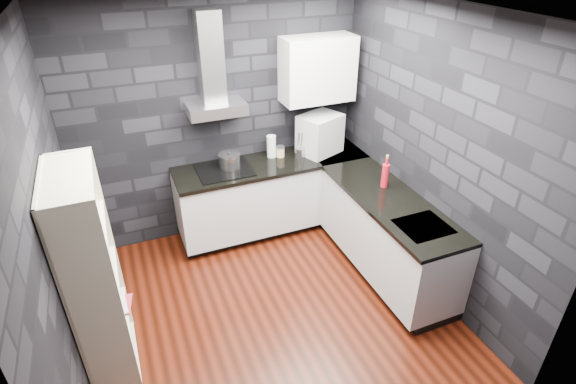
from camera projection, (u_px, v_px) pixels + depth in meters
ground at (272, 310)px, 4.32m from camera, size 3.20×3.20×0.00m
ceiling at (265, 12)px, 2.95m from camera, size 3.20×3.20×0.00m
wall_back at (218, 121)px, 4.93m from camera, size 3.20×0.05×2.70m
wall_front at (377, 334)px, 2.34m from camera, size 3.20×0.05×2.70m
wall_left at (49, 234)px, 3.10m from camera, size 0.05×3.20×2.70m
wall_right at (433, 156)px, 4.17m from camera, size 0.05×3.20×2.70m
toekick_back at (272, 222)px, 5.53m from camera, size 2.18×0.50×0.10m
toekick_right at (386, 266)px, 4.82m from camera, size 0.50×1.78×0.10m
counter_back_cab at (272, 194)px, 5.28m from camera, size 2.20×0.60×0.76m
counter_right_cab at (387, 234)px, 4.58m from camera, size 0.60×1.80×0.76m
counter_back_top at (272, 164)px, 5.07m from camera, size 2.20×0.62×0.04m
counter_right_top at (391, 201)px, 4.38m from camera, size 0.62×1.80×0.04m
counter_corner_top at (335, 152)px, 5.34m from camera, size 0.62×0.62×0.04m
hood_body at (216, 109)px, 4.65m from camera, size 0.60×0.34×0.12m
hood_chimney at (211, 57)px, 4.45m from camera, size 0.24×0.20×0.90m
upper_cabinet at (318, 69)px, 4.88m from camera, size 0.80×0.35×0.70m
cooktop at (224, 170)px, 4.88m from camera, size 0.58×0.50×0.01m
sink_rim at (423, 227)px, 3.98m from camera, size 0.44×0.40×0.01m
pot at (230, 161)px, 4.90m from camera, size 0.29×0.29×0.14m
glass_vase at (271, 146)px, 5.12m from camera, size 0.13×0.13×0.26m
storage_jar at (280, 152)px, 5.15m from camera, size 0.11×0.11×0.11m
utensil_crock at (299, 153)px, 5.11m from camera, size 0.11×0.11×0.13m
appliance_garage at (320, 134)px, 5.18m from camera, size 0.56×0.50×0.46m
red_bottle at (385, 176)px, 4.52m from camera, size 0.08×0.08×0.25m
bookshelf at (95, 281)px, 3.36m from camera, size 0.54×0.86×1.80m
fruit_bowl at (95, 286)px, 3.25m from camera, size 0.26×0.26×0.06m
book_red at (106, 298)px, 3.67m from camera, size 0.19×0.06×0.25m
book_second at (101, 300)px, 3.61m from camera, size 0.18×0.03×0.25m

